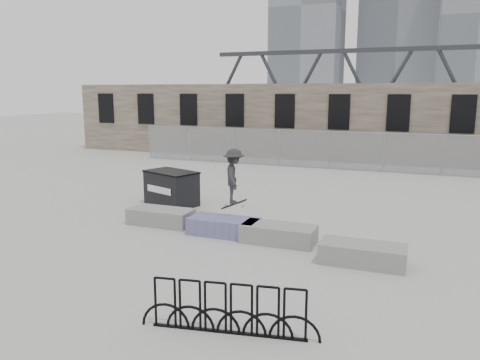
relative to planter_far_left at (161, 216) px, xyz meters
name	(u,v)px	position (x,y,z in m)	size (l,w,h in m)	color
ground	(245,235)	(2.84, -0.11, -0.27)	(120.00, 120.00, 0.00)	#A1A09C
stone_wall	(342,122)	(2.84, 16.13, 1.99)	(36.00, 2.58, 4.50)	brown
chainlink_fence	(330,150)	(2.84, 12.39, 0.77)	(22.06, 0.06, 2.02)	gray
planter_far_left	(161,216)	(0.00, 0.00, 0.00)	(2.00, 0.90, 0.49)	gray
planter_center_left	(224,226)	(2.23, -0.26, 0.00)	(2.00, 0.90, 0.49)	navy
planter_center_right	(279,233)	(3.91, -0.38, 0.00)	(2.00, 0.90, 0.49)	gray
planter_offset	(363,253)	(6.24, -1.18, 0.00)	(2.00, 0.90, 0.49)	gray
dumpster	(171,188)	(-0.95, 2.34, 0.36)	(2.18, 1.75, 1.24)	black
bike_rack	(228,309)	(4.53, -5.36, 0.17)	(3.10, 0.59, 0.90)	black
skyline_towers	(404,8)	(1.83, 93.71, 20.52)	(58.00, 28.00, 48.00)	slate
truss_bridge	(473,91)	(12.84, 54.89, 3.86)	(70.00, 3.00, 9.80)	#2D3033
skateboarder	(234,176)	(2.28, 0.39, 1.33)	(0.96, 1.20, 1.83)	#29292C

